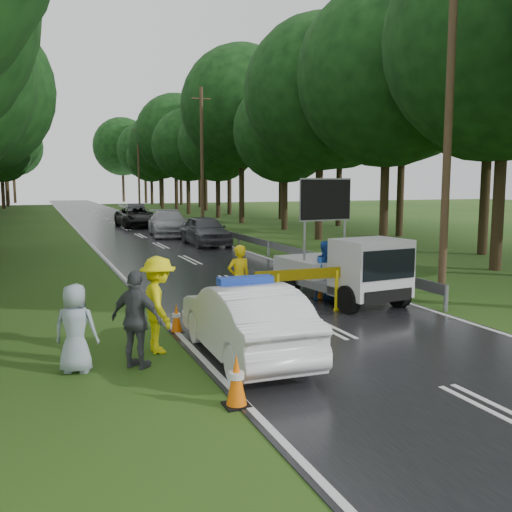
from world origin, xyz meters
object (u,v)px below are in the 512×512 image
queue_car_third (137,217)px  barrier (308,280)px  work_truck (347,269)px  queue_car_fourth (136,211)px  officer (239,278)px  queue_car_first (205,230)px  police_sedan (245,321)px  civilian (327,271)px  queue_car_second (168,223)px

queue_car_third → barrier: bearing=-94.0°
barrier → work_truck: bearing=30.2°
queue_car_fourth → officer: bearing=-91.0°
barrier → queue_car_first: queue_car_first is taller
police_sedan → queue_car_first: (4.82, 19.17, 0.09)m
police_sedan → civilian: 5.80m
barrier → civilian: 1.93m
work_truck → civilian: (-0.38, 0.45, -0.08)m
queue_car_second → police_sedan: bearing=-93.5°
barrier → officer: officer is taller
queue_car_first → queue_car_third: (-1.28, 13.81, -0.03)m
barrier → queue_car_second: 22.46m
queue_car_third → civilian: bearing=-91.5°
queue_car_second → queue_car_fourth: size_ratio=1.30×
civilian → queue_car_first: bearing=80.1°
barrier → queue_car_fourth: size_ratio=0.67×
police_sedan → queue_car_second: 25.51m
civilian → queue_car_second: 21.00m
police_sedan → queue_car_first: queue_car_first is taller
police_sedan → queue_car_second: bearing=-98.5°
queue_car_second → work_truck: bearing=-83.4°
police_sedan → queue_car_second: (4.18, 25.17, 0.09)m
work_truck → queue_car_third: 29.27m
civilian → queue_car_fourth: size_ratio=0.40×
work_truck → officer: bearing=173.1°
queue_car_third → police_sedan: bearing=-98.6°
police_sedan → civilian: (4.02, 4.17, 0.14)m
work_truck → civilian: size_ratio=2.63×
police_sedan → barrier: bearing=-133.6°
police_sedan → queue_car_first: bearing=-103.2°
work_truck → barrier: 1.95m
police_sedan → work_truck: work_truck is taller
officer → queue_car_fourth: bearing=-100.3°
work_truck → barrier: size_ratio=1.56×
work_truck → queue_car_second: size_ratio=0.81×
barrier → queue_car_third: 30.23m
officer → queue_car_third: 29.31m
queue_car_fourth → queue_car_second: bearing=-88.3°
queue_car_first → queue_car_second: bearing=95.9°
civilian → queue_car_third: (-0.49, 28.80, -0.08)m
queue_car_third → work_truck: bearing=-90.8°
queue_car_fourth → police_sedan: bearing=-92.1°
officer → queue_car_third: bearing=-99.1°
officer → queue_car_first: bearing=-107.7°
queue_car_second → queue_car_fourth: (0.94, 17.57, -0.10)m
queue_car_third → queue_car_second: bearing=-87.7°
police_sedan → queue_car_second: queue_car_second is taller
barrier → queue_car_second: size_ratio=0.52×
barrier → queue_car_third: size_ratio=0.52×
police_sedan → queue_car_fourth: 43.04m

